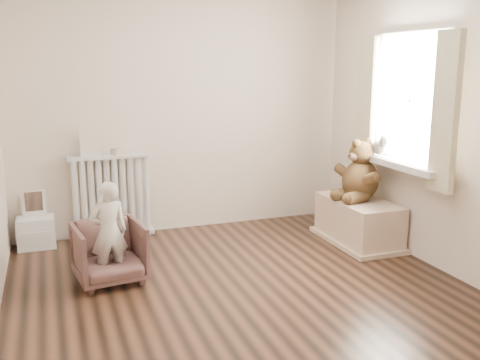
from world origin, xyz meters
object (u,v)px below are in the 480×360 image
object	(u,v)px
toy_vanity	(35,220)
armchair	(109,253)
toy_bench	(358,223)
plush_cat	(379,145)
radiator	(112,202)
child	(109,232)
teddy_bear	(360,177)

from	to	relation	value
toy_vanity	armchair	bearing A→B (deg)	-62.40
toy_bench	plush_cat	distance (m)	0.82
toy_vanity	toy_bench	size ratio (longest dim) A/B	0.60
radiator	child	distance (m)	1.21
radiator	toy_bench	size ratio (longest dim) A/B	0.94
child	toy_bench	bearing A→B (deg)	177.37
radiator	teddy_bear	bearing A→B (deg)	-22.03
armchair	toy_vanity	bearing A→B (deg)	109.89
child	teddy_bear	world-z (taller)	teddy_bear
teddy_bear	plush_cat	xyz separation A→B (m)	(0.12, -0.11, 0.33)
child	teddy_bear	xyz separation A→B (m)	(2.50, 0.25, 0.23)
toy_bench	plush_cat	size ratio (longest dim) A/B	3.86
armchair	plush_cat	xyz separation A→B (m)	(2.63, 0.09, 0.75)
child	teddy_bear	size ratio (longest dim) A/B	1.39
toy_bench	toy_vanity	bearing A→B (deg)	162.94
armchair	child	xyz separation A→B (m)	(0.00, -0.05, 0.19)
toy_vanity	teddy_bear	bearing A→B (deg)	-16.54
child	toy_bench	xyz separation A→B (m)	(2.49, 0.22, -0.24)
armchair	toy_bench	bearing A→B (deg)	-3.77
child	toy_vanity	bearing A→B (deg)	-71.14
child	plush_cat	world-z (taller)	plush_cat
child	teddy_bear	bearing A→B (deg)	177.93
toy_bench	teddy_bear	bearing A→B (deg)	58.84
teddy_bear	radiator	bearing A→B (deg)	145.75
radiator	plush_cat	xyz separation A→B (m)	(2.46, -1.06, 0.61)
radiator	teddy_bear	size ratio (longest dim) A/B	1.45
armchair	radiator	bearing A→B (deg)	74.06
toy_vanity	plush_cat	size ratio (longest dim) A/B	2.30
teddy_bear	child	bearing A→B (deg)	173.42
armchair	teddy_bear	world-z (taller)	teddy_bear
child	armchair	bearing A→B (deg)	-97.72
toy_vanity	teddy_bear	distance (m)	3.24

